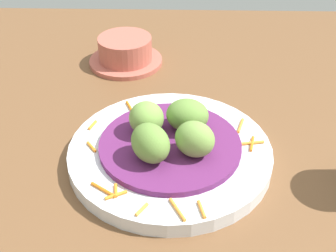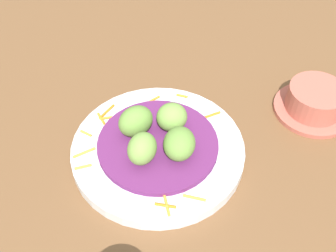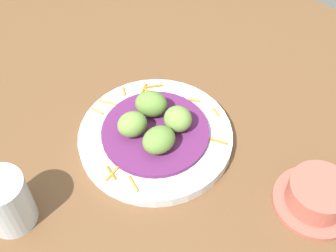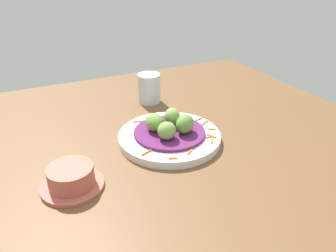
{
  "view_description": "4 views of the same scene",
  "coord_description": "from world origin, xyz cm",
  "views": [
    {
      "loc": [
        -0.94,
        41.63,
        40.15
      ],
      "look_at": [
        0.3,
        -4.3,
        6.6
      ],
      "focal_mm": 47.83,
      "sensor_mm": 36.0,
      "label": 1
    },
    {
      "loc": [
        -40.4,
        -3.2,
        52.05
      ],
      "look_at": [
        1.48,
        -4.8,
        6.77
      ],
      "focal_mm": 44.35,
      "sensor_mm": 36.0,
      "label": 2
    },
    {
      "loc": [
        -32.68,
        -37.91,
        63.26
      ],
      "look_at": [
        1.79,
        -4.45,
        5.45
      ],
      "focal_mm": 47.98,
      "sensor_mm": 36.0,
      "label": 3
    },
    {
      "loc": [
        64.75,
        -34.53,
        44.41
      ],
      "look_at": [
        -1.77,
        -2.79,
        5.29
      ],
      "focal_mm": 34.4,
      "sensor_mm": 36.0,
      "label": 4
    }
  ],
  "objects": [
    {
      "name": "table_surface",
      "position": [
        0.0,
        0.0,
        1.0
      ],
      "size": [
        110.0,
        110.0,
        2.0
      ],
      "primitive_type": "cube",
      "color": "brown",
      "rests_on": "ground"
    },
    {
      "name": "main_plate",
      "position": [
        0.05,
        -3.21,
        2.99
      ],
      "size": [
        26.28,
        26.28,
        1.98
      ],
      "primitive_type": "cylinder",
      "color": "silver",
      "rests_on": "table_surface"
    },
    {
      "name": "cabbage_bed",
      "position": [
        0.05,
        -3.21,
        4.4
      ],
      "size": [
        18.27,
        18.27,
        0.83
      ],
      "primitive_type": "cylinder",
      "color": "#60235B",
      "rests_on": "main_plate"
    },
    {
      "name": "carrot_garnish",
      "position": [
        0.29,
        -0.18,
        4.18
      ],
      "size": [
        23.47,
        22.97,
        0.4
      ],
      "color": "orange",
      "rests_on": "main_plate"
    },
    {
      "name": "guac_scoop_left",
      "position": [
        3.12,
        -5.44,
        6.97
      ],
      "size": [
        5.85,
        5.97,
        4.33
      ],
      "primitive_type": "ellipsoid",
      "rotation": [
        0.0,
        0.0,
        1.92
      ],
      "color": "#759E47",
      "rests_on": "cabbage_bed"
    },
    {
      "name": "guac_scoop_center",
      "position": [
        2.28,
        -0.14,
        7.17
      ],
      "size": [
        6.7,
        6.97,
        4.73
      ],
      "primitive_type": "ellipsoid",
      "rotation": [
        0.0,
        0.0,
        3.76
      ],
      "color": "olive",
      "rests_on": "cabbage_bed"
    },
    {
      "name": "guac_scoop_right",
      "position": [
        -3.02,
        -0.98,
        7.12
      ],
      "size": [
        6.14,
        5.66,
        4.62
      ],
      "primitive_type": "ellipsoid",
      "rotation": [
        0.0,
        0.0,
        4.31
      ],
      "color": "#759E47",
      "rests_on": "cabbage_bed"
    },
    {
      "name": "guac_scoop_back",
      "position": [
        -2.18,
        -6.28,
        6.95
      ],
      "size": [
        6.32,
        5.55,
        4.28
      ],
      "primitive_type": "ellipsoid",
      "rotation": [
        0.0,
        0.0,
        4.53
      ],
      "color": "olive",
      "rests_on": "cabbage_bed"
    },
    {
      "name": "terracotta_bowl",
      "position": [
        8.51,
        -29.54,
        4.19
      ],
      "size": [
        12.96,
        12.96,
        4.91
      ],
      "color": "#B75B4C",
      "rests_on": "table_surface"
    }
  ]
}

